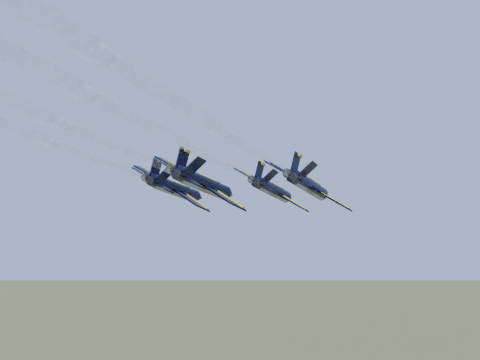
# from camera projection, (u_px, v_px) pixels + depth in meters

# --- Properties ---
(jet_lead) EXTENTS (11.38, 17.28, 6.65)m
(jet_lead) POSITION_uv_depth(u_px,v_px,m) (273.00, 190.00, 99.16)
(jet_lead) COLOR black
(jet_left) EXTENTS (11.38, 17.28, 6.65)m
(jet_left) POSITION_uv_depth(u_px,v_px,m) (176.00, 188.00, 94.22)
(jet_left) COLOR black
(jet_right) EXTENTS (11.38, 17.28, 6.65)m
(jet_right) POSITION_uv_depth(u_px,v_px,m) (309.00, 186.00, 85.71)
(jet_right) COLOR black
(jet_slot) EXTENTS (11.38, 17.28, 6.65)m
(jet_slot) POSITION_uv_depth(u_px,v_px,m) (204.00, 184.00, 79.76)
(jet_slot) COLOR black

